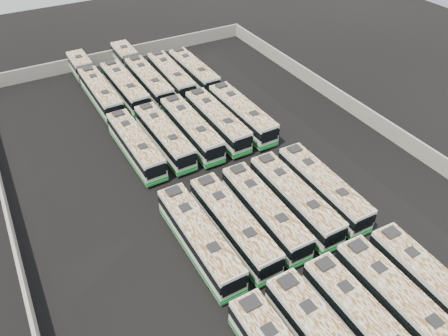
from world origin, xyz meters
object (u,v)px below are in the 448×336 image
Objects in this scene: bus_midfront_far_right at (323,188)px; bus_midback_center at (191,129)px; bus_midback_left at (164,136)px; bus_back_far_left at (94,84)px; bus_midback_far_right at (242,114)px; bus_back_center at (141,73)px; bus_midfront_center at (264,211)px; bus_front_far_right at (432,286)px; bus_midfront_right at (294,199)px; bus_front_center at (366,325)px; bus_midback_right at (217,121)px; bus_midfront_far_left at (199,238)px; bus_front_right at (400,304)px; bus_back_right at (171,76)px; bus_back_left at (125,87)px; bus_midback_far_left at (136,145)px; bus_back_far_right at (194,71)px; bus_midfront_left at (233,225)px.

bus_midfront_far_right is 18.16m from bus_midback_center.
bus_midback_left is 17.92m from bus_back_far_left.
bus_midback_left is 10.87m from bus_midback_far_right.
bus_midfront_center is at bearing -90.29° from bus_back_center.
bus_midfront_right is (-3.68, 14.11, 0.06)m from bus_front_far_right.
bus_midfront_center reaches higher than bus_front_center.
bus_front_center is 31.03m from bus_midback_right.
bus_front_center reaches higher than bus_midback_left.
bus_midfront_far_left reaches higher than bus_midback_right.
bus_front_right is 30.81m from bus_midback_right.
bus_front_center is at bearing -104.24° from bus_midback_far_right.
bus_back_far_left is (-7.26, 17.67, -0.06)m from bus_midback_center.
bus_midback_center reaches higher than bus_front_right.
bus_midback_far_right is 1.03× the size of bus_back_right.
bus_back_left is (-0.10, 14.10, 0.06)m from bus_midback_left.
bus_midback_far_left is (-10.81, 16.81, -0.04)m from bus_midfront_right.
bus_midback_far_right reaches higher than bus_front_right.
bus_midback_far_right is at bearing -51.54° from bus_back_far_left.
bus_midfront_right is at bearing -78.16° from bus_midback_center.
bus_front_far_right is 0.99× the size of bus_midback_left.
bus_back_far_right is at bearing -25.74° from bus_back_center.
bus_midback_center is at bearing 66.03° from bus_midfront_far_left.
bus_midfront_left reaches higher than bus_back_far_right.
bus_back_far_left is (-10.93, 17.62, -0.06)m from bus_midback_right.
bus_back_center is at bearing 153.81° from bus_back_far_right.
bus_midfront_right is 1.03× the size of bus_back_far_right.
bus_back_center reaches higher than bus_front_far_right.
bus_midfront_far_right is 34.99m from bus_back_center.
bus_back_far_right is at bearing 91.49° from bus_front_far_right.
bus_midfront_left is at bearing -101.81° from bus_back_right.
bus_midback_far_right reaches higher than bus_midfront_far_left.
bus_midback_far_right is 1.00× the size of bus_back_left.
bus_front_center is 0.98× the size of bus_midfront_right.
bus_midfront_center is at bearing 89.75° from bus_front_center.
bus_back_far_left is at bearing 163.98° from bus_back_right.
bus_midfront_left is (-7.26, 13.97, 0.00)m from bus_front_right.
bus_front_center is 1.00× the size of bus_midback_far_left.
bus_midfront_far_left is 1.02× the size of bus_midfront_center.
bus_midback_center is at bearing 90.46° from bus_midfront_center.
bus_front_center is 48.33m from bus_back_center.
bus_back_far_right is at bearing 85.41° from bus_front_right.
bus_midfront_right is (-0.04, 14.09, 0.00)m from bus_front_right.
bus_back_right is 3.68m from bus_back_far_right.
bus_front_center is 0.99× the size of bus_back_right.
bus_front_center is at bearing -103.98° from bus_midfront_right.
bus_front_center is at bearing -116.27° from bus_midfront_far_right.
bus_midfront_far_right reaches higher than bus_midfront_center.
bus_back_far_left is (-7.26, 48.43, -0.01)m from bus_front_center.
bus_back_far_right is at bearing 50.96° from bus_midback_left.
bus_back_far_right is at bearing 89.42° from bus_midback_far_right.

